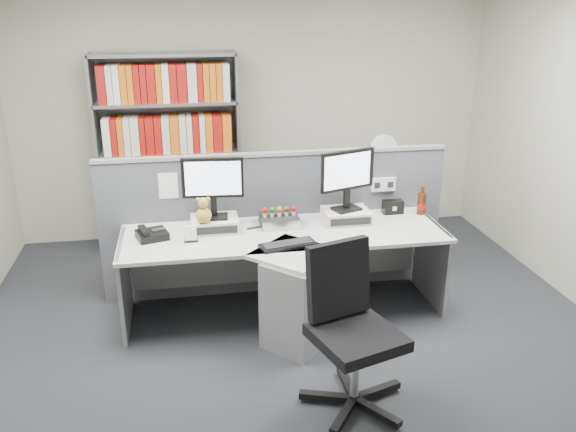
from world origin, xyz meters
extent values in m
plane|color=#2C2E33|center=(0.00, 0.00, 0.00)|extent=(5.50, 5.50, 0.00)
cube|color=#B2B09E|center=(0.00, 2.75, 1.35)|extent=(5.00, 0.04, 2.70)
cube|color=#52545D|center=(0.00, 1.25, 0.62)|extent=(3.00, 0.05, 1.25)
cube|color=#A1A1A6|center=(0.00, 1.25, 1.26)|extent=(3.00, 0.07, 0.03)
cube|color=white|center=(0.95, 1.22, 0.95)|extent=(0.22, 0.04, 0.12)
cube|color=white|center=(-0.90, 1.22, 1.05)|extent=(0.16, 0.00, 0.22)
cube|color=white|center=(-0.50, 1.22, 1.05)|extent=(0.16, 0.00, 0.22)
cube|color=white|center=(0.70, 1.22, 1.05)|extent=(0.16, 0.00, 0.22)
cube|color=beige|center=(0.00, 0.82, 0.70)|extent=(2.60, 0.80, 0.03)
cube|color=beige|center=(0.00, 0.42, 0.70)|extent=(0.74, 0.74, 0.03)
cube|color=gray|center=(0.00, 0.30, 0.34)|extent=(0.57, 0.57, 0.69)
cube|color=gray|center=(-1.28, 0.82, 0.36)|extent=(0.03, 0.70, 0.72)
cube|color=gray|center=(1.28, 0.82, 0.36)|extent=(0.03, 0.70, 0.72)
cube|color=gray|center=(0.00, 1.18, 0.35)|extent=(2.50, 0.02, 0.45)
cube|color=beige|center=(-0.55, 0.98, 0.77)|extent=(0.38, 0.30, 0.10)
cube|color=black|center=(-0.55, 0.83, 0.77)|extent=(0.34, 0.01, 0.06)
cube|color=beige|center=(0.55, 0.98, 0.77)|extent=(0.38, 0.30, 0.10)
cube|color=black|center=(0.55, 0.83, 0.77)|extent=(0.34, 0.01, 0.06)
cube|color=black|center=(-0.55, 0.98, 0.83)|extent=(0.23, 0.18, 0.02)
cube|color=black|center=(-0.55, 0.98, 0.92)|extent=(0.05, 0.03, 0.18)
cube|color=black|center=(-0.55, 0.98, 1.16)|extent=(0.49, 0.08, 0.32)
cube|color=#C9DEFF|center=(-0.54, 0.96, 1.16)|extent=(0.44, 0.04, 0.27)
cube|color=black|center=(0.55, 0.98, 0.83)|extent=(0.26, 0.22, 0.02)
cube|color=black|center=(0.55, 0.98, 0.92)|extent=(0.06, 0.04, 0.18)
cube|color=black|center=(0.55, 0.98, 1.16)|extent=(0.48, 0.20, 0.33)
cube|color=#C9DEFF|center=(0.55, 0.96, 1.16)|extent=(0.42, 0.15, 0.28)
cube|color=black|center=(-0.02, 0.99, 0.76)|extent=(0.31, 0.27, 0.08)
cube|color=silver|center=(-0.02, 0.86, 0.76)|extent=(0.31, 0.01, 0.08)
cylinder|color=beige|center=(-0.14, 0.97, 0.82)|extent=(0.03, 0.03, 0.03)
sphere|color=#A5140F|center=(-0.14, 0.97, 0.86)|extent=(0.05, 0.05, 0.05)
cylinder|color=beige|center=(-0.08, 0.97, 0.82)|extent=(0.03, 0.03, 0.03)
sphere|color=#19721E|center=(-0.08, 0.97, 0.86)|extent=(0.05, 0.05, 0.05)
cylinder|color=beige|center=(-0.02, 0.97, 0.82)|extent=(0.03, 0.03, 0.03)
sphere|color=orange|center=(-0.02, 0.97, 0.86)|extent=(0.05, 0.05, 0.05)
cylinder|color=beige|center=(0.04, 0.97, 0.82)|extent=(0.03, 0.03, 0.03)
sphere|color=#593319|center=(0.04, 0.97, 0.86)|extent=(0.05, 0.05, 0.05)
cylinder|color=beige|center=(0.10, 0.97, 0.82)|extent=(0.03, 0.03, 0.03)
sphere|color=#A5140F|center=(0.10, 0.97, 0.86)|extent=(0.05, 0.05, 0.05)
cube|color=black|center=(-0.02, 0.53, 0.73)|extent=(0.45, 0.25, 0.02)
cube|color=black|center=(-0.02, 0.53, 0.75)|extent=(0.40, 0.19, 0.01)
ellipsoid|color=black|center=(0.44, 0.49, 0.74)|extent=(0.07, 0.12, 0.04)
cube|color=black|center=(-1.04, 0.87, 0.75)|extent=(0.28, 0.26, 0.06)
cube|color=black|center=(-1.10, 0.85, 0.80)|extent=(0.10, 0.19, 0.04)
cube|color=black|center=(-0.99, 0.88, 0.79)|extent=(0.12, 0.09, 0.01)
cube|color=black|center=(-0.74, 0.76, 0.73)|extent=(0.10, 0.06, 0.02)
cube|color=white|center=(-0.74, 0.74, 0.79)|extent=(0.09, 0.04, 0.10)
cube|color=white|center=(-0.74, 0.78, 0.79)|extent=(0.09, 0.04, 0.10)
sphere|color=#B7913D|center=(-0.63, 0.88, 0.88)|extent=(0.12, 0.12, 0.12)
sphere|color=#B7913D|center=(-0.63, 0.88, 0.99)|extent=(0.08, 0.08, 0.08)
sphere|color=#B7913D|center=(-0.67, 0.88, 1.02)|extent=(0.03, 0.03, 0.03)
sphere|color=#B7913D|center=(-0.59, 0.88, 1.02)|extent=(0.03, 0.03, 0.03)
cube|color=black|center=(1.01, 1.10, 0.78)|extent=(0.17, 0.10, 0.12)
cylinder|color=#3F190A|center=(1.24, 1.03, 0.82)|extent=(0.07, 0.07, 0.19)
cylinder|color=#A5140F|center=(1.24, 1.03, 0.79)|extent=(0.08, 0.08, 0.05)
cylinder|color=#3F190A|center=(1.24, 1.03, 0.94)|extent=(0.03, 0.03, 0.05)
cylinder|color=#A5140F|center=(1.24, 1.03, 0.97)|extent=(0.03, 0.03, 0.01)
cube|color=gray|center=(-1.59, 2.45, 1.00)|extent=(0.03, 0.40, 2.00)
cube|color=gray|center=(-0.21, 2.45, 1.00)|extent=(0.03, 0.40, 2.00)
cube|color=gray|center=(-0.90, 2.64, 1.00)|extent=(1.40, 0.02, 2.00)
cube|color=gray|center=(-0.90, 2.45, 0.02)|extent=(1.38, 0.40, 0.03)
cube|color=gray|center=(-0.90, 2.45, 0.52)|extent=(1.38, 0.40, 0.03)
cube|color=gray|center=(-0.90, 2.45, 1.02)|extent=(1.38, 0.40, 0.03)
cube|color=gray|center=(-0.90, 2.45, 1.52)|extent=(1.38, 0.40, 0.03)
cube|color=gray|center=(-0.90, 2.45, 1.98)|extent=(1.38, 0.40, 0.03)
cube|color=#A5140F|center=(-0.90, 2.42, 0.22)|extent=(1.24, 0.28, 0.36)
cube|color=orange|center=(-0.90, 2.42, 0.72)|extent=(1.24, 0.28, 0.36)
cube|color=beige|center=(-0.90, 2.42, 1.21)|extent=(1.24, 0.28, 0.36)
cube|color=white|center=(-0.90, 2.42, 1.71)|extent=(1.24, 0.28, 0.36)
cube|color=gray|center=(1.20, 2.00, 0.35)|extent=(0.45, 0.60, 0.70)
cube|color=black|center=(1.20, 1.70, 0.52)|extent=(0.40, 0.02, 0.28)
cube|color=black|center=(1.20, 1.70, 0.20)|extent=(0.40, 0.02, 0.28)
cylinder|color=white|center=(1.20, 2.00, 0.72)|extent=(0.18, 0.18, 0.03)
cylinder|color=white|center=(1.20, 2.00, 0.82)|extent=(0.03, 0.03, 0.18)
cylinder|color=white|center=(1.20, 1.98, 1.06)|extent=(0.31, 0.13, 0.30)
cylinder|color=silver|center=(1.20, 2.01, 1.06)|extent=(0.30, 0.12, 0.30)
cylinder|color=silver|center=(0.23, -0.48, 0.27)|extent=(0.05, 0.05, 0.43)
cube|color=black|center=(0.23, -0.48, 0.51)|extent=(0.63, 0.63, 0.08)
cube|color=black|center=(0.16, -0.26, 0.81)|extent=(0.45, 0.24, 0.50)
cube|color=black|center=(0.42, -0.42, 0.05)|extent=(0.33, 0.15, 0.04)
cylinder|color=black|center=(0.54, -0.38, 0.03)|extent=(0.05, 0.05, 0.03)
cube|color=black|center=(0.23, -0.28, 0.05)|extent=(0.06, 0.33, 0.04)
cylinder|color=black|center=(0.24, -0.15, 0.03)|extent=(0.05, 0.05, 0.03)
cube|color=black|center=(0.05, -0.42, 0.05)|extent=(0.33, 0.15, 0.04)
cylinder|color=black|center=(-0.07, -0.38, 0.03)|extent=(0.05, 0.05, 0.03)
cube|color=black|center=(0.12, -0.64, 0.05)|extent=(0.24, 0.29, 0.04)
cylinder|color=black|center=(0.04, -0.74, 0.03)|extent=(0.05, 0.05, 0.03)
cube|color=black|center=(0.35, -0.64, 0.05)|extent=(0.23, 0.30, 0.04)
cylinder|color=black|center=(0.42, -0.74, 0.03)|extent=(0.05, 0.05, 0.03)
camera|label=1|loc=(-0.75, -3.58, 2.50)|focal=37.31mm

